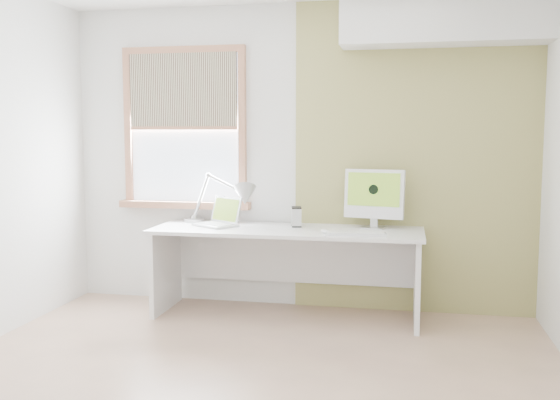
% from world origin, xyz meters
% --- Properties ---
extents(room, '(4.04, 3.54, 2.64)m').
position_xyz_m(room, '(0.00, 0.00, 1.30)').
color(room, tan).
rests_on(room, ground).
extents(accent_wall, '(2.00, 0.02, 2.60)m').
position_xyz_m(accent_wall, '(1.00, 1.74, 1.30)').
color(accent_wall, '#9E9E54').
rests_on(accent_wall, room).
extents(soffit, '(1.60, 0.40, 0.42)m').
position_xyz_m(soffit, '(1.20, 1.57, 2.40)').
color(soffit, white).
rests_on(soffit, room).
extents(window, '(1.20, 0.14, 1.42)m').
position_xyz_m(window, '(-1.00, 1.71, 1.54)').
color(window, '#B06F50').
rests_on(window, room).
extents(desk, '(2.20, 0.70, 0.73)m').
position_xyz_m(desk, '(-0.01, 1.44, 0.53)').
color(desk, white).
rests_on(desk, room).
extents(desk_lamp, '(0.74, 0.41, 0.44)m').
position_xyz_m(desk_lamp, '(-0.48, 1.50, 0.96)').
color(desk_lamp, '#B0B3B5').
rests_on(desk_lamp, desk).
extents(laptop, '(0.44, 0.42, 0.24)m').
position_xyz_m(laptop, '(-0.60, 1.44, 0.79)').
color(laptop, '#B0B3B5').
rests_on(laptop, desk).
extents(phone_dock, '(0.08, 0.08, 0.13)m').
position_xyz_m(phone_dock, '(0.04, 1.55, 0.77)').
color(phone_dock, '#B0B3B5').
rests_on(phone_dock, desk).
extents(external_drive, '(0.11, 0.14, 0.17)m').
position_xyz_m(external_drive, '(0.05, 1.52, 0.81)').
color(external_drive, '#B0B3B5').
rests_on(external_drive, desk).
extents(imac, '(0.50, 0.21, 0.48)m').
position_xyz_m(imac, '(0.68, 1.56, 1.00)').
color(imac, '#B0B3B5').
rests_on(imac, desk).
extents(keyboard, '(0.48, 0.18, 0.02)m').
position_xyz_m(keyboard, '(0.56, 1.17, 0.74)').
color(keyboard, white).
rests_on(keyboard, desk).
extents(mouse, '(0.10, 0.12, 0.03)m').
position_xyz_m(mouse, '(0.33, 1.21, 0.75)').
color(mouse, white).
rests_on(mouse, desk).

